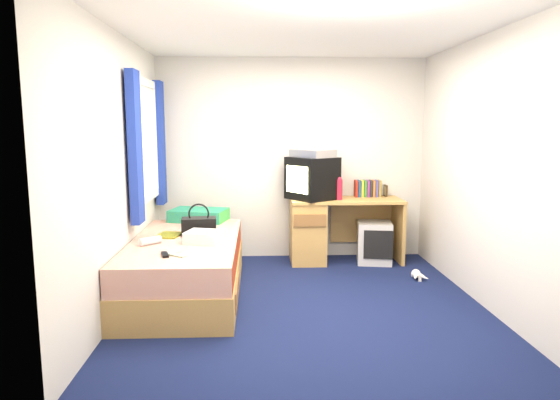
{
  "coord_description": "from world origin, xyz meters",
  "views": [
    {
      "loc": [
        -0.41,
        -4.32,
        1.6
      ],
      "look_at": [
        -0.18,
        0.7,
        0.85
      ],
      "focal_mm": 32.0,
      "sensor_mm": 36.0,
      "label": 1
    }
  ],
  "objects_px": {
    "water_bottle": "(150,241)",
    "towel": "(204,237)",
    "handbag": "(199,225)",
    "picture_frame": "(385,191)",
    "magazine": "(169,235)",
    "storage_cube": "(374,242)",
    "remote_control": "(165,255)",
    "pillow": "(199,215)",
    "crt_tv": "(312,178)",
    "pink_water_bottle": "(339,190)",
    "desk": "(322,228)",
    "colour_swatch_fan": "(175,255)",
    "bed": "(186,267)",
    "vcr": "(313,153)",
    "aerosol_can": "(331,191)",
    "white_heels": "(418,276)"
  },
  "relations": [
    {
      "from": "handbag",
      "to": "desk",
      "type": "bearing_deg",
      "value": 29.22
    },
    {
      "from": "bed",
      "to": "water_bottle",
      "type": "distance_m",
      "value": 0.46
    },
    {
      "from": "water_bottle",
      "to": "handbag",
      "type": "bearing_deg",
      "value": 45.73
    },
    {
      "from": "remote_control",
      "to": "vcr",
      "type": "bearing_deg",
      "value": 34.74
    },
    {
      "from": "pillow",
      "to": "desk",
      "type": "height_order",
      "value": "desk"
    },
    {
      "from": "crt_tv",
      "to": "handbag",
      "type": "xyz_separation_m",
      "value": [
        -1.21,
        -0.92,
        -0.36
      ]
    },
    {
      "from": "desk",
      "to": "pink_water_bottle",
      "type": "height_order",
      "value": "pink_water_bottle"
    },
    {
      "from": "desk",
      "to": "picture_frame",
      "type": "distance_m",
      "value": 0.91
    },
    {
      "from": "aerosol_can",
      "to": "picture_frame",
      "type": "bearing_deg",
      "value": 13.89
    },
    {
      "from": "storage_cube",
      "to": "colour_swatch_fan",
      "type": "distance_m",
      "value": 2.64
    },
    {
      "from": "crt_tv",
      "to": "pink_water_bottle",
      "type": "distance_m",
      "value": 0.34
    },
    {
      "from": "aerosol_can",
      "to": "handbag",
      "type": "relative_size",
      "value": 0.5
    },
    {
      "from": "pillow",
      "to": "remote_control",
      "type": "distance_m",
      "value": 1.52
    },
    {
      "from": "desk",
      "to": "magazine",
      "type": "xyz_separation_m",
      "value": [
        -1.63,
        -0.97,
        0.14
      ]
    },
    {
      "from": "pillow",
      "to": "storage_cube",
      "type": "relative_size",
      "value": 1.25
    },
    {
      "from": "pillow",
      "to": "handbag",
      "type": "relative_size",
      "value": 1.73
    },
    {
      "from": "crt_tv",
      "to": "magazine",
      "type": "xyz_separation_m",
      "value": [
        -1.5,
        -0.97,
        -0.45
      ]
    },
    {
      "from": "bed",
      "to": "aerosol_can",
      "type": "height_order",
      "value": "aerosol_can"
    },
    {
      "from": "desk",
      "to": "crt_tv",
      "type": "relative_size",
      "value": 1.96
    },
    {
      "from": "water_bottle",
      "to": "towel",
      "type": "bearing_deg",
      "value": 7.99
    },
    {
      "from": "storage_cube",
      "to": "remote_control",
      "type": "bearing_deg",
      "value": -133.25
    },
    {
      "from": "pink_water_bottle",
      "to": "towel",
      "type": "height_order",
      "value": "pink_water_bottle"
    },
    {
      "from": "desk",
      "to": "bed",
      "type": "bearing_deg",
      "value": -142.12
    },
    {
      "from": "magazine",
      "to": "vcr",
      "type": "bearing_deg",
      "value": 32.84
    },
    {
      "from": "bed",
      "to": "towel",
      "type": "xyz_separation_m",
      "value": [
        0.19,
        -0.13,
        0.32
      ]
    },
    {
      "from": "storage_cube",
      "to": "magazine",
      "type": "distance_m",
      "value": 2.42
    },
    {
      "from": "picture_frame",
      "to": "pink_water_bottle",
      "type": "relative_size",
      "value": 0.59
    },
    {
      "from": "bed",
      "to": "handbag",
      "type": "relative_size",
      "value": 5.71
    },
    {
      "from": "handbag",
      "to": "white_heels",
      "type": "bearing_deg",
      "value": -1.81
    },
    {
      "from": "pink_water_bottle",
      "to": "remote_control",
      "type": "distance_m",
      "value": 2.4
    },
    {
      "from": "bed",
      "to": "handbag",
      "type": "height_order",
      "value": "handbag"
    },
    {
      "from": "magazine",
      "to": "colour_swatch_fan",
      "type": "height_order",
      "value": "magazine"
    },
    {
      "from": "picture_frame",
      "to": "magazine",
      "type": "relative_size",
      "value": 0.5
    },
    {
      "from": "crt_tv",
      "to": "picture_frame",
      "type": "relative_size",
      "value": 4.74
    },
    {
      "from": "vcr",
      "to": "towel",
      "type": "distance_m",
      "value": 1.83
    },
    {
      "from": "bed",
      "to": "aerosol_can",
      "type": "bearing_deg",
      "value": 36.36
    },
    {
      "from": "colour_swatch_fan",
      "to": "crt_tv",
      "type": "bearing_deg",
      "value": 52.61
    },
    {
      "from": "pillow",
      "to": "water_bottle",
      "type": "bearing_deg",
      "value": -105.38
    },
    {
      "from": "pink_water_bottle",
      "to": "magazine",
      "type": "bearing_deg",
      "value": -153.79
    },
    {
      "from": "pillow",
      "to": "crt_tv",
      "type": "xyz_separation_m",
      "value": [
        1.3,
        0.21,
        0.39
      ]
    },
    {
      "from": "pillow",
      "to": "towel",
      "type": "bearing_deg",
      "value": -80.88
    },
    {
      "from": "aerosol_can",
      "to": "towel",
      "type": "relative_size",
      "value": 0.55
    },
    {
      "from": "storage_cube",
      "to": "remote_control",
      "type": "distance_m",
      "value": 2.71
    },
    {
      "from": "desk",
      "to": "vcr",
      "type": "distance_m",
      "value": 0.89
    },
    {
      "from": "water_bottle",
      "to": "white_heels",
      "type": "relative_size",
      "value": 0.82
    },
    {
      "from": "storage_cube",
      "to": "aerosol_can",
      "type": "bearing_deg",
      "value": 178.1
    },
    {
      "from": "towel",
      "to": "remote_control",
      "type": "distance_m",
      "value": 0.54
    },
    {
      "from": "crt_tv",
      "to": "handbag",
      "type": "height_order",
      "value": "crt_tv"
    },
    {
      "from": "magazine",
      "to": "colour_swatch_fan",
      "type": "xyz_separation_m",
      "value": [
        0.18,
        -0.76,
        -0.0
      ]
    },
    {
      "from": "desk",
      "to": "white_heels",
      "type": "xyz_separation_m",
      "value": [
        0.92,
        -0.78,
        -0.37
      ]
    }
  ]
}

